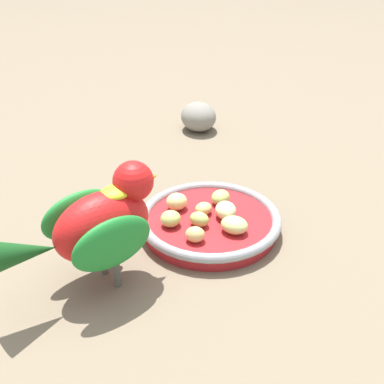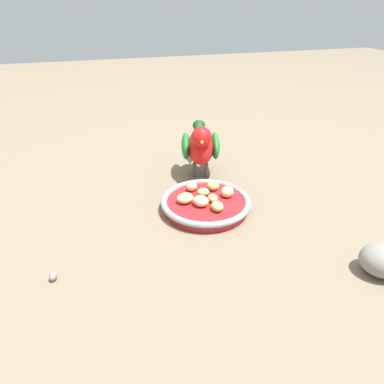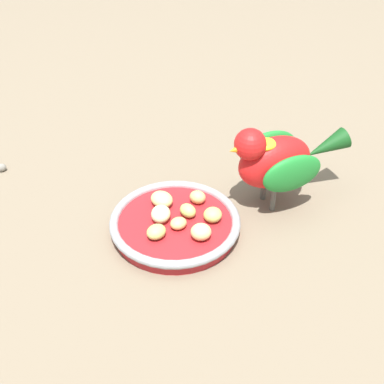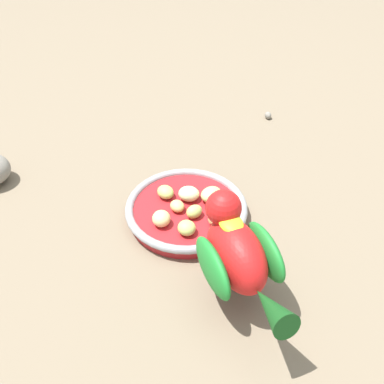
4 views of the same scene
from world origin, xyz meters
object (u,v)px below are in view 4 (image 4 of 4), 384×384
at_px(apple_piece_2, 187,194).
at_px(apple_piece_3, 194,212).
at_px(apple_piece_4, 161,219).
at_px(apple_piece_6, 213,220).
at_px(apple_piece_1, 177,206).
at_px(parrot, 238,254).
at_px(apple_piece_5, 211,195).
at_px(pebble_0, 268,115).
at_px(apple_piece_7, 187,228).
at_px(feeding_bowl, 186,211).
at_px(apple_piece_0, 166,192).

distance_m(apple_piece_2, apple_piece_3, 0.04).
height_order(apple_piece_4, apple_piece_6, apple_piece_4).
xyz_separation_m(apple_piece_1, apple_piece_6, (0.06, 0.02, 0.00)).
bearing_deg(apple_piece_4, parrot, 5.12).
bearing_deg(apple_piece_1, apple_piece_5, 78.49).
bearing_deg(pebble_0, apple_piece_3, -62.09).
height_order(apple_piece_6, apple_piece_7, apple_piece_7).
distance_m(apple_piece_4, apple_piece_7, 0.04).
xyz_separation_m(feeding_bowl, apple_piece_4, (0.01, -0.05, 0.02)).
height_order(feeding_bowl, apple_piece_3, apple_piece_3).
relative_size(apple_piece_0, parrot, 0.14).
height_order(apple_piece_3, parrot, parrot).
distance_m(feeding_bowl, apple_piece_0, 0.05).
distance_m(apple_piece_0, apple_piece_2, 0.04).
relative_size(apple_piece_0, apple_piece_1, 1.17).
height_order(feeding_bowl, parrot, parrot).
bearing_deg(apple_piece_4, apple_piece_3, 73.07).
distance_m(feeding_bowl, apple_piece_7, 0.06).
bearing_deg(apple_piece_6, apple_piece_4, -126.98).
bearing_deg(apple_piece_2, apple_piece_3, -20.46).
relative_size(apple_piece_3, apple_piece_6, 1.06).
bearing_deg(feeding_bowl, apple_piece_0, -164.55).
bearing_deg(apple_piece_7, parrot, -2.78).
distance_m(apple_piece_4, parrot, 0.16).
height_order(apple_piece_3, pebble_0, apple_piece_3).
height_order(apple_piece_0, apple_piece_4, apple_piece_4).
bearing_deg(apple_piece_1, parrot, -7.86).
distance_m(feeding_bowl, parrot, 0.18).
relative_size(apple_piece_5, apple_piece_6, 1.44).
bearing_deg(apple_piece_0, apple_piece_7, -13.28).
bearing_deg(feeding_bowl, apple_piece_1, -106.63).
distance_m(apple_piece_0, apple_piece_4, 0.06).
relative_size(feeding_bowl, apple_piece_2, 5.75).
distance_m(apple_piece_5, apple_piece_7, 0.08).
bearing_deg(apple_piece_0, pebble_0, 107.36).
bearing_deg(apple_piece_7, apple_piece_5, 116.60).
xyz_separation_m(feeding_bowl, apple_piece_3, (0.02, -0.00, 0.02)).
xyz_separation_m(apple_piece_0, apple_piece_6, (0.09, 0.02, -0.00)).
relative_size(apple_piece_4, parrot, 0.14).
xyz_separation_m(apple_piece_6, apple_piece_7, (-0.01, -0.04, 0.00)).
height_order(apple_piece_1, apple_piece_5, apple_piece_5).
xyz_separation_m(apple_piece_6, pebble_0, (-0.19, 0.29, -0.02)).
height_order(apple_piece_3, apple_piece_4, apple_piece_4).
distance_m(apple_piece_5, pebble_0, 0.30).
bearing_deg(parrot, apple_piece_3, 0.39).
distance_m(apple_piece_3, apple_piece_5, 0.05).
xyz_separation_m(apple_piece_3, pebble_0, (-0.16, 0.31, -0.02)).
xyz_separation_m(apple_piece_4, apple_piece_7, (0.04, 0.02, -0.00)).
xyz_separation_m(feeding_bowl, apple_piece_0, (-0.04, -0.01, 0.02)).
bearing_deg(apple_piece_5, apple_piece_6, -35.14).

